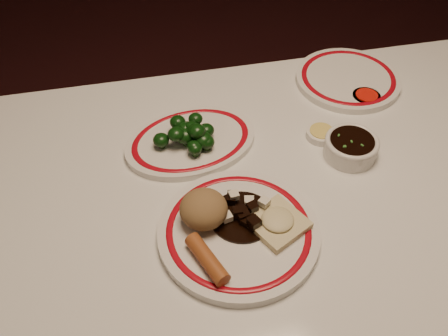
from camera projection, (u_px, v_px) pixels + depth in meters
dining_table at (286, 232)px, 1.00m from camera, size 1.20×0.90×0.75m
main_plate at (239, 232)px, 0.87m from camera, size 0.36×0.36×0.02m
rice_mound at (204, 209)px, 0.86m from camera, size 0.08×0.08×0.06m
spring_roll at (207, 259)px, 0.81m from camera, size 0.06×0.10×0.03m
fried_wonton at (277, 222)px, 0.86m from camera, size 0.12×0.12×0.02m
stirfry_heap at (242, 213)px, 0.88m from camera, size 0.12×0.12×0.03m
broccoli_plate at (191, 141)px, 1.03m from camera, size 0.31×0.29×0.02m
broccoli_pile at (189, 133)px, 1.01m from camera, size 0.13×0.10×0.05m
soy_bowl at (351, 148)px, 1.00m from camera, size 0.11×0.11×0.04m
sweet_sour_dish at (366, 98)px, 1.13m from camera, size 0.06×0.06×0.02m
mustard_dish at (321, 134)px, 1.05m from camera, size 0.06×0.06×0.02m
far_plate at (348, 79)px, 1.18m from camera, size 0.30×0.30×0.02m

